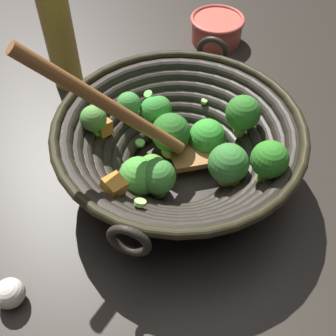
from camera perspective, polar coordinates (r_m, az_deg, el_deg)
name	(u,v)px	position (r m, az deg, el deg)	size (l,w,h in m)	color
ground_plane	(178,175)	(0.67, 1.31, -0.89)	(4.00, 4.00, 0.00)	#28231E
wok	(179,144)	(0.62, 1.44, 3.18)	(0.36, 0.37, 0.27)	black
cooking_oil_bottle	(59,35)	(0.80, -14.29, 16.78)	(0.05, 0.05, 0.25)	gold
prep_bowl	(217,28)	(0.95, 6.52, 18.03)	(0.11, 0.11, 0.05)	#D15647
garlic_bulb	(10,293)	(0.58, -20.36, -15.39)	(0.04, 0.04, 0.04)	silver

